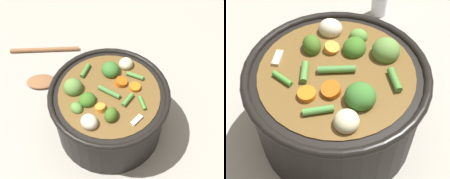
% 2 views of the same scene
% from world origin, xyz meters
% --- Properties ---
extents(ground_plane, '(1.10, 1.10, 0.00)m').
position_xyz_m(ground_plane, '(0.00, 0.00, 0.00)').
color(ground_plane, '#9E998E').
extents(cooking_pot, '(0.26, 0.26, 0.17)m').
position_xyz_m(cooking_pot, '(0.00, 0.00, 0.08)').
color(cooking_pot, black).
rests_on(cooking_pot, ground_plane).
extents(wooden_spoon, '(0.20, 0.18, 0.01)m').
position_xyz_m(wooden_spoon, '(0.21, -0.15, 0.01)').
color(wooden_spoon, '#8E5C38').
rests_on(wooden_spoon, ground_plane).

